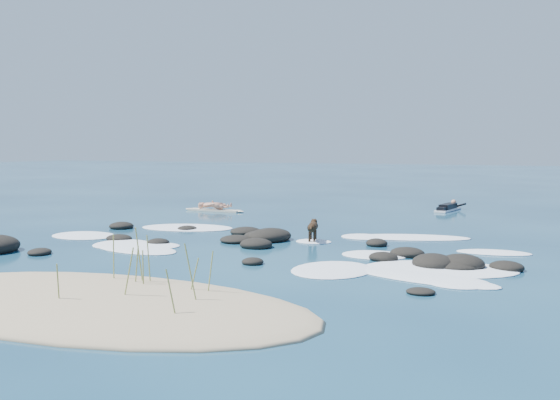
% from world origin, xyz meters
% --- Properties ---
extents(ground, '(160.00, 160.00, 0.00)m').
position_xyz_m(ground, '(0.00, 0.00, 0.00)').
color(ground, '#0A2642').
rests_on(ground, ground).
extents(sand_dune, '(9.00, 4.40, 0.60)m').
position_xyz_m(sand_dune, '(0.00, -8.20, 0.00)').
color(sand_dune, '#9E8966').
rests_on(sand_dune, ground).
extents(dune_grass, '(2.57, 2.02, 1.22)m').
position_xyz_m(dune_grass, '(0.90, -7.67, 0.60)').
color(dune_grass, olive).
rests_on(dune_grass, ground).
extents(reef_rocks, '(14.70, 7.42, 0.61)m').
position_xyz_m(reef_rocks, '(-0.41, -1.78, 0.10)').
color(reef_rocks, black).
rests_on(reef_rocks, ground).
extents(breaking_foam, '(14.74, 8.22, 0.12)m').
position_xyz_m(breaking_foam, '(0.95, -1.14, 0.01)').
color(breaking_foam, white).
rests_on(breaking_foam, ground).
extents(standing_surfer_rig, '(2.97, 0.60, 1.69)m').
position_xyz_m(standing_surfer_rig, '(-5.75, 7.09, 0.67)').
color(standing_surfer_rig, beige).
rests_on(standing_surfer_rig, ground).
extents(paddling_surfer_rig, '(1.18, 2.52, 0.44)m').
position_xyz_m(paddling_surfer_rig, '(3.82, 11.31, 0.15)').
color(paddling_surfer_rig, white).
rests_on(paddling_surfer_rig, ground).
extents(dog, '(0.44, 1.09, 0.70)m').
position_xyz_m(dog, '(1.27, 0.37, 0.46)').
color(dog, black).
rests_on(dog, ground).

